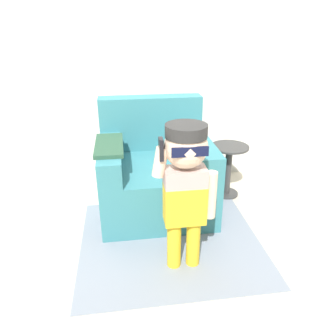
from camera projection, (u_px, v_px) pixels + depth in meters
The scene contains 6 objects.
ground_plane at pixel (168, 217), 2.83m from camera, with size 10.00×10.00×0.00m, color #BCB29E.
wall_back at pixel (155, 50), 3.04m from camera, with size 10.00×0.05×2.60m.
armchair at pixel (155, 172), 2.88m from camera, with size 0.95×0.93×0.93m.
person_child at pixel (186, 177), 2.00m from camera, with size 0.41×0.31×1.01m.
side_table at pixel (228, 166), 3.07m from camera, with size 0.35×0.35×0.50m.
rug at pixel (170, 240), 2.52m from camera, with size 1.35×1.25×0.01m.
Camera 1 is at (-0.35, -2.38, 1.55)m, focal length 35.00 mm.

